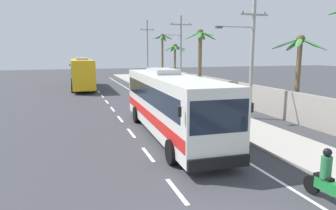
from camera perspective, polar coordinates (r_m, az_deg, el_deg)
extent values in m
cube|color=#A8A399|center=(19.22, 13.83, -3.79)|extent=(3.20, 90.00, 0.14)
cube|color=white|center=(10.41, 1.64, -15.85)|extent=(0.16, 2.00, 0.01)
cube|color=white|center=(13.81, -3.79, -9.23)|extent=(0.16, 2.00, 0.01)
cube|color=white|center=(17.39, -6.93, -5.24)|extent=(0.16, 2.00, 0.01)
cube|color=white|center=(21.06, -8.96, -2.61)|extent=(0.16, 2.00, 0.01)
cube|color=white|center=(24.78, -10.38, -0.77)|extent=(0.16, 2.00, 0.01)
cube|color=white|center=(28.53, -11.43, 0.60)|extent=(0.16, 2.00, 0.01)
cube|color=white|center=(32.30, -12.24, 1.64)|extent=(0.16, 2.00, 0.01)
cube|color=white|center=(36.08, -12.87, 2.47)|extent=(0.16, 2.00, 0.01)
cube|color=white|center=(39.88, -13.39, 3.13)|extent=(0.16, 2.00, 0.01)
cube|color=white|center=(43.68, -13.81, 3.69)|extent=(0.16, 2.00, 0.01)
cube|color=white|center=(47.48, -14.17, 4.15)|extent=(0.16, 2.00, 0.01)
cube|color=white|center=(51.29, -14.48, 4.54)|extent=(0.16, 2.00, 0.01)
cube|color=white|center=(55.10, -14.74, 4.88)|extent=(0.16, 2.00, 0.01)
cube|color=white|center=(22.39, 0.28, -1.74)|extent=(0.14, 70.00, 0.01)
cube|color=#9E998E|center=(24.39, 16.58, 1.19)|extent=(0.24, 60.00, 2.00)
cube|color=silver|center=(16.43, 0.43, 0.51)|extent=(2.81, 12.12, 2.90)
cube|color=#192333|center=(16.55, 0.23, 2.36)|extent=(2.81, 11.15, 0.93)
cube|color=#192333|center=(10.86, 9.63, -2.18)|extent=(2.27, 0.16, 1.22)
cube|color=red|center=(16.55, 0.42, -1.72)|extent=(2.84, 11.88, 0.52)
cube|color=black|center=(11.26, 9.58, -10.70)|extent=(2.42, 0.23, 0.44)
cube|color=#B7B7B7|center=(17.69, -0.99, 6.37)|extent=(1.43, 2.69, 0.28)
cube|color=black|center=(11.68, 15.45, -0.47)|extent=(0.12, 0.08, 0.36)
cube|color=black|center=(10.48, 2.19, -1.27)|extent=(0.12, 0.08, 0.36)
cylinder|color=black|center=(13.37, 10.77, -7.71)|extent=(0.35, 1.05, 1.04)
cylinder|color=black|center=(12.49, 0.72, -8.80)|extent=(0.35, 1.05, 1.04)
cylinder|color=black|center=(20.42, 0.73, -1.40)|extent=(0.35, 1.05, 1.04)
cylinder|color=black|center=(19.86, -5.96, -1.78)|extent=(0.35, 1.05, 1.04)
cube|color=gold|center=(39.47, -15.85, 5.88)|extent=(2.59, 12.14, 3.23)
cube|color=#192333|center=(39.24, -15.88, 6.68)|extent=(2.61, 11.17, 1.03)
cube|color=#192333|center=(45.45, -16.13, 6.96)|extent=(2.28, 0.12, 1.36)
cube|color=blue|center=(39.52, -15.80, 4.83)|extent=(2.62, 11.89, 0.58)
cube|color=black|center=(45.66, -16.02, 4.59)|extent=(2.43, 0.18, 0.44)
cube|color=#B7B7B7|center=(37.88, -15.90, 8.38)|extent=(1.39, 2.68, 0.28)
cube|color=black|center=(45.21, -17.95, 7.16)|extent=(0.12, 0.08, 0.36)
cube|color=black|center=(45.29, -14.34, 7.34)|extent=(0.12, 0.08, 0.36)
cylinder|color=black|center=(43.79, -17.53, 4.21)|extent=(0.33, 1.04, 1.04)
cylinder|color=black|center=(43.86, -14.36, 4.37)|extent=(0.33, 1.04, 1.04)
cylinder|color=black|center=(35.96, -17.48, 3.06)|extent=(0.33, 1.04, 1.04)
cylinder|color=black|center=(36.04, -13.62, 3.25)|extent=(0.33, 1.04, 1.04)
cylinder|color=black|center=(24.62, 0.21, 0.03)|extent=(0.11, 0.60, 0.60)
cylinder|color=black|center=(25.89, -0.77, 0.52)|extent=(0.13, 0.60, 0.60)
cube|color=red|center=(25.17, -0.26, 0.76)|extent=(0.26, 1.10, 0.36)
cube|color=black|center=(25.42, -0.47, 1.30)|extent=(0.25, 0.60, 0.12)
cylinder|color=gray|center=(24.69, 0.12, 0.76)|extent=(0.07, 0.32, 0.67)
cylinder|color=black|center=(24.71, 0.05, 1.80)|extent=(0.56, 0.05, 0.04)
sphere|color=#EAEACC|center=(24.62, 0.14, 1.44)|extent=(0.14, 0.14, 0.14)
cylinder|color=navy|center=(25.34, -0.44, 1.92)|extent=(0.32, 0.32, 0.56)
sphere|color=red|center=(25.28, -0.44, 2.84)|extent=(0.26, 0.26, 0.26)
cylinder|color=black|center=(11.15, 25.40, -13.37)|extent=(0.14, 0.60, 0.60)
cube|color=#1E7F38|center=(10.62, 28.36, -13.50)|extent=(0.28, 1.11, 0.36)
cube|color=black|center=(10.73, 27.23, -12.02)|extent=(0.26, 0.61, 0.12)
cylinder|color=#2D7A47|center=(10.58, 27.58, -10.35)|extent=(0.32, 0.32, 0.69)
sphere|color=black|center=(10.43, 27.79, -7.89)|extent=(0.26, 0.26, 0.26)
cylinder|color=gold|center=(27.95, 1.54, 1.75)|extent=(0.28, 0.28, 0.83)
cylinder|color=#75388E|center=(27.86, 1.55, 3.27)|extent=(0.36, 0.36, 0.66)
sphere|color=beige|center=(27.81, 1.55, 4.14)|extent=(0.21, 0.21, 0.21)
cylinder|color=#9E9E99|center=(21.32, 15.53, 9.01)|extent=(0.24, 0.24, 8.65)
cube|color=#9E9E99|center=(21.46, 15.87, 16.04)|extent=(2.09, 0.12, 0.12)
cylinder|color=#4C4742|center=(21.03, 13.91, 16.58)|extent=(0.08, 0.08, 0.16)
cylinder|color=#4C4742|center=(21.94, 17.77, 16.12)|extent=(0.08, 0.08, 0.16)
cylinder|color=#9E9E99|center=(20.71, 12.75, 14.16)|extent=(2.54, 0.09, 0.09)
cube|color=#4C4C51|center=(20.09, 9.52, 14.23)|extent=(0.44, 0.24, 0.14)
cylinder|color=#9E9E99|center=(33.81, 2.39, 9.36)|extent=(0.24, 0.24, 8.41)
cube|color=#9E9E99|center=(33.93, 2.44, 14.88)|extent=(2.53, 0.12, 0.12)
cylinder|color=#4C4742|center=(33.61, 0.76, 15.14)|extent=(0.08, 0.08, 0.16)
cylinder|color=#4C4742|center=(34.31, 4.08, 15.01)|extent=(0.08, 0.08, 0.16)
cylinder|color=#9E9E99|center=(33.52, 0.80, 13.03)|extent=(1.98, 0.09, 0.09)
cube|color=#4C4C51|center=(33.22, -0.86, 12.96)|extent=(0.44, 0.24, 0.14)
cylinder|color=#9E9E99|center=(47.00, -3.90, 10.03)|extent=(0.24, 0.24, 9.28)
cube|color=#9E9E99|center=(47.12, -3.95, 13.92)|extent=(2.20, 0.12, 0.12)
cylinder|color=#4C4742|center=(46.92, -5.02, 14.07)|extent=(0.08, 0.08, 0.16)
cylinder|color=#4C4742|center=(47.35, -2.88, 14.06)|extent=(0.08, 0.08, 0.16)
cylinder|color=brown|center=(27.45, 5.97, 6.87)|extent=(0.35, 0.35, 6.19)
ellipsoid|color=#337F33|center=(27.68, 7.54, 12.77)|extent=(1.53, 0.51, 0.80)
ellipsoid|color=#337F33|center=(28.16, 6.46, 12.78)|extent=(1.23, 1.41, 0.76)
ellipsoid|color=#337F33|center=(28.00, 4.92, 13.02)|extent=(0.92, 1.59, 0.58)
ellipsoid|color=#337F33|center=(27.18, 4.63, 12.87)|extent=(1.51, 0.38, 0.80)
ellipsoid|color=#337F33|center=(26.71, 6.02, 13.01)|extent=(1.00, 1.54, 0.71)
ellipsoid|color=#337F33|center=(26.93, 7.32, 13.16)|extent=(0.94, 1.60, 0.52)
sphere|color=brown|center=(27.47, 6.09, 13.44)|extent=(0.56, 0.56, 0.56)
cylinder|color=brown|center=(43.38, -1.06, 8.40)|extent=(0.30, 0.30, 6.76)
ellipsoid|color=#337F33|center=(43.54, -0.13, 12.58)|extent=(1.51, 0.55, 0.72)
ellipsoid|color=#337F33|center=(44.03, -0.74, 12.43)|extent=(1.16, 1.30, 0.90)
ellipsoid|color=#337F33|center=(43.99, -1.68, 12.61)|extent=(0.89, 1.53, 0.63)
ellipsoid|color=#337F33|center=(43.31, -2.05, 12.64)|extent=(1.53, 0.56, 0.64)
ellipsoid|color=#337F33|center=(42.73, -1.24, 12.59)|extent=(0.98, 1.46, 0.78)
ellipsoid|color=#337F33|center=(43.02, -0.23, 12.72)|extent=(1.25, 1.40, 0.56)
sphere|color=brown|center=(43.43, -1.08, 12.92)|extent=(0.56, 0.56, 0.56)
cylinder|color=brown|center=(37.17, 1.31, 6.94)|extent=(0.25, 0.25, 5.20)
ellipsoid|color=#28702D|center=(37.27, 2.34, 10.71)|extent=(1.41, 0.54, 0.61)
ellipsoid|color=#28702D|center=(37.71, 1.80, 10.67)|extent=(1.24, 1.19, 0.65)
ellipsoid|color=#28702D|center=(37.69, 0.93, 10.56)|extent=(0.48, 1.32, 0.80)
ellipsoid|color=#28702D|center=(37.29, 0.36, 10.63)|extent=(1.31, 1.04, 0.71)
ellipsoid|color=#28702D|center=(36.71, 0.52, 10.72)|extent=(1.41, 0.81, 0.62)
ellipsoid|color=#28702D|center=(36.46, 1.41, 10.74)|extent=(0.70, 1.42, 0.60)
ellipsoid|color=#28702D|center=(36.89, 2.21, 10.54)|extent=(1.19, 1.13, 0.82)
sphere|color=brown|center=(37.13, 1.33, 11.02)|extent=(0.56, 0.56, 0.56)
cylinder|color=brown|center=(21.56, 23.16, 4.11)|extent=(0.30, 0.30, 5.29)
ellipsoid|color=#3D893D|center=(22.12, 25.22, 10.46)|extent=(1.82, 0.50, 0.71)
ellipsoid|color=#3D893D|center=(22.21, 22.48, 10.41)|extent=(0.69, 1.78, 0.88)
ellipsoid|color=#3D893D|center=(21.47, 21.26, 10.66)|extent=(1.60, 1.40, 0.79)
ellipsoid|color=#3D893D|center=(20.60, 23.40, 10.73)|extent=(1.55, 1.51, 0.68)
ellipsoid|color=#3D893D|center=(21.12, 25.69, 10.27)|extent=(1.01, 1.75, 0.88)
sphere|color=brown|center=(21.49, 23.66, 11.28)|extent=(0.56, 0.56, 0.56)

